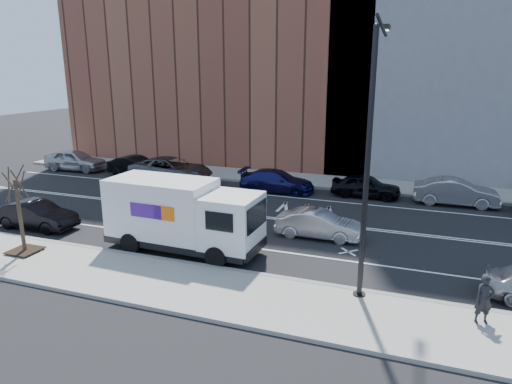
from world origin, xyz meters
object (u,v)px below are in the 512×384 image
Objects in this scene: far_parked_a at (75,160)px; pedestrian at (484,299)px; fedex_van at (182,215)px; far_parked_b at (136,166)px; driving_sedan at (318,224)px.

pedestrian is (27.60, -14.03, 0.11)m from far_parked_a.
fedex_van is at bearing -129.94° from far_parked_a.
far_parked_b is 26.09m from pedestrian.
far_parked_a reaches higher than far_parked_b.
far_parked_b is at bearing 133.39° from fedex_van.
fedex_van reaches higher than driving_sedan.
fedex_van is at bearing 148.02° from pedestrian.
far_parked_a is at bearing 68.68° from driving_sedan.
fedex_van is 19.78m from far_parked_a.
fedex_van is 4.39× the size of pedestrian.
fedex_van is 1.43× the size of far_parked_a.
far_parked_a is 1.09× the size of far_parked_b.
driving_sedan is (5.22, 3.62, -0.99)m from fedex_van.
pedestrian is (11.66, -2.34, -0.71)m from fedex_van.
fedex_van is 11.91m from pedestrian.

